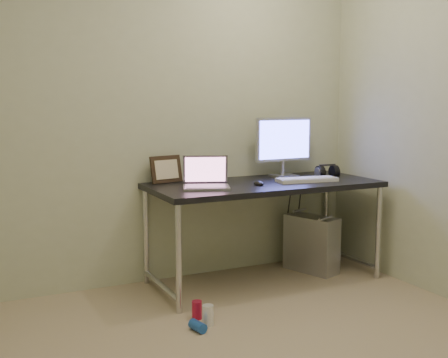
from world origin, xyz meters
TOP-DOWN VIEW (x-y plane):
  - wall_back at (0.00, 1.75)m, footprint 3.50×0.02m
  - desk at (0.81, 1.38)m, footprint 1.70×0.74m
  - tower_computer at (1.27, 1.42)m, footprint 0.32×0.46m
  - cable_a at (1.22, 1.70)m, footprint 0.01×0.16m
  - cable_b at (1.31, 1.68)m, footprint 0.02×0.11m
  - can_red at (0.06, 0.91)m, footprint 0.08×0.08m
  - can_white at (0.08, 0.79)m, footprint 0.08×0.08m
  - can_blue at (-0.01, 0.73)m, footprint 0.08×0.12m
  - laptop at (0.32, 1.34)m, footprint 0.39×0.35m
  - monitor at (1.11, 1.59)m, footprint 0.50×0.15m
  - keyboard at (1.12, 1.28)m, footprint 0.47×0.21m
  - mouse_right at (1.33, 1.24)m, footprint 0.10×0.13m
  - mouse_left at (0.71, 1.28)m, footprint 0.09×0.12m
  - headphones at (1.43, 1.46)m, footprint 0.18×0.11m
  - picture_frame at (0.16, 1.68)m, footprint 0.26×0.12m
  - webcam at (0.46, 1.68)m, footprint 0.05×0.04m

SIDE VIEW (x-z plane):
  - can_blue at x=-0.01m, z-range 0.00..0.06m
  - can_red at x=0.06m, z-range 0.00..0.11m
  - can_white at x=0.08m, z-range 0.00..0.12m
  - tower_computer at x=1.27m, z-range -0.01..0.46m
  - cable_b at x=1.31m, z-range 0.02..0.74m
  - cable_a at x=1.22m, z-range 0.06..0.74m
  - desk at x=0.81m, z-range 0.30..1.05m
  - keyboard at x=1.12m, z-range 0.75..0.78m
  - mouse_left at x=0.71m, z-range 0.75..0.79m
  - mouse_right at x=1.33m, z-range 0.75..0.79m
  - headphones at x=1.43m, z-range 0.72..0.84m
  - laptop at x=0.32m, z-range 0.69..0.91m
  - webcam at x=0.46m, z-range 0.78..0.90m
  - picture_frame at x=0.16m, z-range 0.75..0.95m
  - monitor at x=1.11m, z-range 0.79..1.26m
  - wall_back at x=0.00m, z-range 0.00..2.50m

